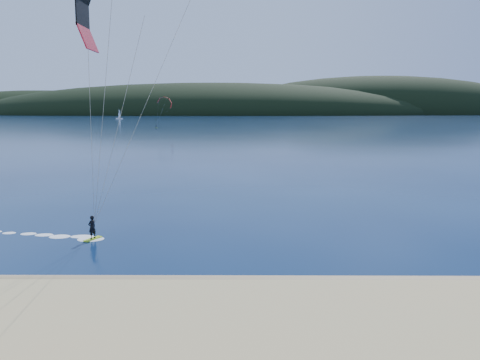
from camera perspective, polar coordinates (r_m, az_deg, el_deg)
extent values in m
plane|color=#07183A|center=(19.94, -13.71, -19.40)|extent=(1800.00, 1800.00, 0.00)
cube|color=#88754F|center=(23.84, -11.06, -14.10)|extent=(220.00, 2.50, 0.10)
ellipsoid|color=black|center=(738.94, -3.98, 9.01)|extent=(840.00, 280.00, 110.00)
ellipsoid|color=black|center=(817.84, 18.72, 8.60)|extent=(600.00, 240.00, 140.00)
ellipsoid|color=black|center=(884.84, -25.74, 8.20)|extent=(520.00, 220.00, 90.00)
cube|color=#9BC717|center=(33.00, -19.72, -7.69)|extent=(1.09, 1.48, 0.08)
imported|color=black|center=(32.74, -19.82, -6.16)|extent=(0.68, 0.77, 1.76)
cylinder|color=gray|center=(28.96, -16.67, 6.63)|extent=(0.02, 0.02, 15.11)
cube|color=#9BC717|center=(220.42, -11.53, 7.09)|extent=(1.03, 1.37, 0.08)
imported|color=black|center=(220.38, -11.54, 7.31)|extent=(0.93, 1.00, 1.64)
cylinder|color=gray|center=(216.46, -10.96, 8.82)|extent=(0.02, 0.02, 13.61)
cube|color=white|center=(433.48, -16.37, 8.17)|extent=(7.24, 4.34, 1.21)
cylinder|color=white|center=(433.40, -16.40, 8.80)|extent=(0.17, 0.17, 9.47)
cube|color=white|center=(434.54, -16.35, 8.80)|extent=(0.77, 2.14, 6.89)
cube|color=white|center=(432.09, -16.43, 8.57)|extent=(0.60, 1.65, 4.31)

